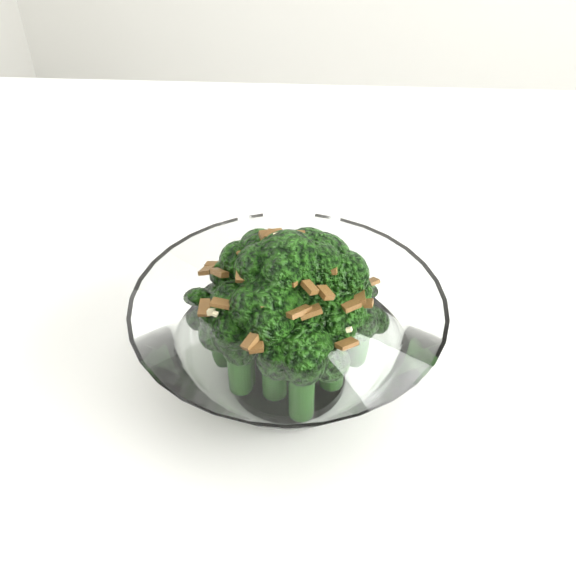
% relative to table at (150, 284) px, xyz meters
% --- Properties ---
extents(table, '(1.40, 1.16, 0.75)m').
position_rel_table_xyz_m(table, '(0.00, 0.00, 0.00)').
color(table, white).
rests_on(table, ground).
extents(broccoli_dish, '(0.22, 0.22, 0.14)m').
position_rel_table_xyz_m(broccoli_dish, '(0.22, -0.13, 0.12)').
color(broccoli_dish, white).
rests_on(broccoli_dish, table).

